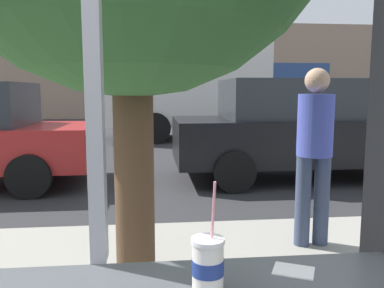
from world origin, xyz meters
name	(u,v)px	position (x,y,z in m)	size (l,w,h in m)	color
ground_plane	(144,157)	(0.00, 8.00, 0.00)	(60.00, 60.00, 0.00)	#2D2D30
window_wall	(92,1)	(0.00, 0.08, 1.80)	(2.70, 0.20, 2.90)	#2D2D33
building_facade_far	(147,71)	(0.00, 21.60, 2.64)	(28.00, 1.20, 5.28)	gray
soda_cup_right	(208,266)	(0.32, -0.19, 1.07)	(0.09, 0.09, 0.32)	silver
napkin_wrapper	(294,271)	(0.60, -0.07, 0.99)	(0.12, 0.09, 0.00)	white
parked_car_black	(298,129)	(2.73, 5.49, 0.87)	(4.42, 1.98, 1.73)	black
box_truck	(205,85)	(1.91, 11.47, 1.70)	(6.86, 2.44, 3.16)	silver
pedestrian	(315,146)	(1.65, 2.26, 1.04)	(0.32, 0.32, 1.63)	#3A4561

